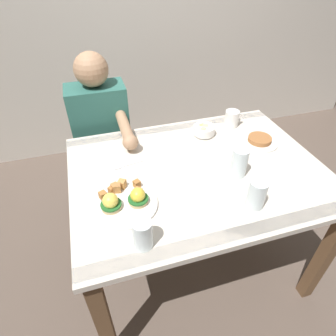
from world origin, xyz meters
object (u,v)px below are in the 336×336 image
object	(u,v)px
water_glass_near	(239,164)
fork	(127,165)
eggs_benedict_plate	(124,201)
water_glass_far	(256,196)
dining_table	(197,185)
fruit_bowl	(204,130)
water_glass_extra	(143,235)
coffee_mug	(232,118)
diner_person	(103,134)
side_plate	(259,141)

from	to	relation	value
water_glass_near	fork	bearing A→B (deg)	155.75
eggs_benedict_plate	water_glass_far	size ratio (longest dim) A/B	2.12
fork	eggs_benedict_plate	bearing A→B (deg)	-102.71
eggs_benedict_plate	dining_table	bearing A→B (deg)	19.59
fruit_bowl	fork	xyz separation A→B (m)	(-0.46, -0.15, -0.03)
water_glass_near	water_glass_extra	bearing A→B (deg)	-153.17
fork	water_glass_near	distance (m)	0.53
dining_table	coffee_mug	world-z (taller)	coffee_mug
diner_person	side_plate	bearing A→B (deg)	-31.62
fork	side_plate	world-z (taller)	side_plate
eggs_benedict_plate	water_glass_near	size ratio (longest dim) A/B	1.96
eggs_benedict_plate	side_plate	size ratio (longest dim) A/B	1.35
water_glass_far	side_plate	world-z (taller)	water_glass_far
diner_person	dining_table	bearing A→B (deg)	-56.58
water_glass_extra	side_plate	world-z (taller)	water_glass_extra
dining_table	water_glass_near	bearing A→B (deg)	-29.47
coffee_mug	water_glass_extra	size ratio (longest dim) A/B	0.93
coffee_mug	water_glass_extra	world-z (taller)	water_glass_extra
fruit_bowl	water_glass_extra	bearing A→B (deg)	-128.14
dining_table	water_glass_far	xyz separation A→B (m)	(0.13, -0.29, 0.16)
side_plate	diner_person	xyz separation A→B (m)	(-0.79, 0.49, -0.10)
water_glass_near	eggs_benedict_plate	bearing A→B (deg)	-175.23
fruit_bowl	diner_person	xyz separation A→B (m)	(-0.54, 0.32, -0.12)
dining_table	water_glass_far	world-z (taller)	water_glass_far
coffee_mug	water_glass_extra	xyz separation A→B (m)	(-0.68, -0.67, 0.00)
fork	water_glass_far	distance (m)	0.62
eggs_benedict_plate	fork	size ratio (longest dim) A/B	1.73
coffee_mug	side_plate	world-z (taller)	coffee_mug
dining_table	fork	world-z (taller)	fork
eggs_benedict_plate	fork	bearing A→B (deg)	77.29
fruit_bowl	fork	size ratio (longest dim) A/B	0.77
fruit_bowl	water_glass_far	bearing A→B (deg)	-91.11
diner_person	eggs_benedict_plate	bearing A→B (deg)	-88.66
water_glass_extra	side_plate	xyz separation A→B (m)	(0.74, 0.46, -0.04)
water_glass_near	side_plate	distance (m)	0.32
dining_table	eggs_benedict_plate	distance (m)	0.42
coffee_mug	side_plate	size ratio (longest dim) A/B	0.56
fruit_bowl	side_plate	distance (m)	0.30
dining_table	water_glass_far	bearing A→B (deg)	-65.95
water_glass_far	diner_person	bearing A→B (deg)	120.55
coffee_mug	water_glass_far	size ratio (longest dim) A/B	0.87
fork	water_glass_extra	bearing A→B (deg)	-93.37
fork	water_glass_far	size ratio (longest dim) A/B	1.23
water_glass_far	side_plate	size ratio (longest dim) A/B	0.64
dining_table	fork	size ratio (longest dim) A/B	7.70
dining_table	coffee_mug	bearing A→B (deg)	43.75
water_glass_near	water_glass_far	distance (m)	0.20
side_plate	water_glass_near	bearing A→B (deg)	-139.55
dining_table	water_glass_extra	world-z (taller)	water_glass_extra
water_glass_near	fruit_bowl	bearing A→B (deg)	92.88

